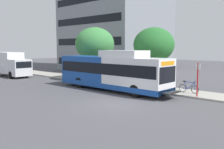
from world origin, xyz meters
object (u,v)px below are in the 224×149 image
(transit_bus, at_px, (112,72))
(box_truck_background, at_px, (11,64))
(bus_stop_sign_pole, at_px, (198,77))
(street_tree_mid_block, at_px, (95,44))
(street_tree_near_stop, at_px, (154,45))
(bicycle_parked, at_px, (189,88))

(transit_bus, distance_m, box_truck_background, 17.35)
(bus_stop_sign_pole, height_order, street_tree_mid_block, street_tree_mid_block)
(bus_stop_sign_pole, xyz_separation_m, street_tree_near_stop, (1.97, 5.31, 2.50))
(bicycle_parked, xyz_separation_m, box_truck_background, (-4.30, 23.35, 1.18))
(transit_bus, height_order, box_truck_background, transit_bus)
(transit_bus, xyz_separation_m, box_truck_background, (-1.41, 17.29, 0.04))
(bicycle_parked, bearing_deg, street_tree_mid_block, 86.11)
(bicycle_parked, height_order, box_truck_background, box_truck_background)
(bicycle_parked, distance_m, street_tree_near_stop, 5.56)
(bicycle_parked, bearing_deg, street_tree_near_stop, 77.09)
(box_truck_background, bearing_deg, street_tree_near_stop, -74.73)
(transit_bus, height_order, street_tree_near_stop, street_tree_near_stop)
(bus_stop_sign_pole, height_order, bicycle_parked, bus_stop_sign_pole)
(street_tree_near_stop, bearing_deg, bus_stop_sign_pole, -110.34)
(street_tree_near_stop, relative_size, street_tree_mid_block, 0.93)
(bus_stop_sign_pole, xyz_separation_m, box_truck_background, (-3.28, 24.53, 0.09))
(bus_stop_sign_pole, distance_m, box_truck_background, 24.74)
(transit_bus, relative_size, bicycle_parked, 6.96)
(transit_bus, relative_size, box_truck_background, 1.75)
(transit_bus, bearing_deg, street_tree_near_stop, -26.56)
(transit_bus, bearing_deg, box_truck_background, 94.65)
(transit_bus, height_order, bicycle_parked, transit_bus)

